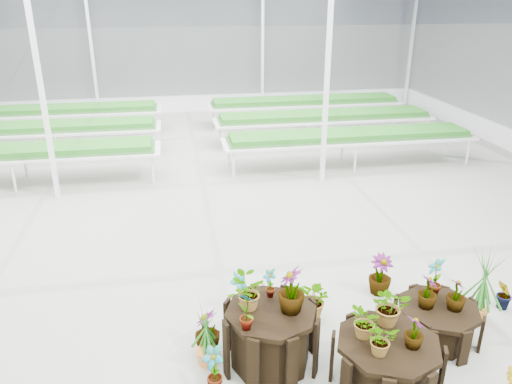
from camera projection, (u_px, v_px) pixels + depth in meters
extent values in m
plane|color=gray|center=(211.00, 281.00, 7.76)|extent=(24.00, 24.00, 0.00)
cylinder|color=black|center=(270.00, 337.00, 5.92)|extent=(1.35, 1.35, 0.76)
cylinder|color=black|center=(386.00, 364.00, 5.58)|extent=(1.56, 1.56, 0.63)
cylinder|color=black|center=(436.00, 323.00, 6.41)|extent=(1.21, 1.21, 0.48)
imported|color=#20621B|center=(247.00, 293.00, 5.73)|extent=(0.50, 0.47, 0.43)
imported|color=#20621B|center=(291.00, 290.00, 5.66)|extent=(0.39, 0.39, 0.57)
imported|color=#20621B|center=(270.00, 283.00, 5.97)|extent=(0.21, 0.24, 0.37)
imported|color=#20621B|center=(247.00, 310.00, 5.37)|extent=(0.31, 0.30, 0.49)
imported|color=#20621B|center=(365.00, 323.00, 5.45)|extent=(0.43, 0.45, 0.39)
imported|color=#20621B|center=(414.00, 332.00, 5.32)|extent=(0.27, 0.27, 0.38)
imported|color=#20621B|center=(390.00, 306.00, 5.67)|extent=(0.50, 0.46, 0.48)
imported|color=#20621B|center=(381.00, 339.00, 5.23)|extent=(0.35, 0.32, 0.35)
imported|color=#20621B|center=(428.00, 291.00, 6.24)|extent=(0.26, 0.26, 0.45)
imported|color=#20621B|center=(457.00, 294.00, 6.20)|extent=(0.30, 0.30, 0.43)
imported|color=#20621B|center=(435.00, 276.00, 6.48)|extent=(0.28, 0.33, 0.54)
imported|color=#20621B|center=(214.00, 369.00, 5.56)|extent=(0.33, 0.36, 0.57)
imported|color=#20621B|center=(207.00, 331.00, 6.17)|extent=(0.43, 0.43, 0.59)
imported|color=#20621B|center=(504.00, 295.00, 7.00)|extent=(0.31, 0.33, 0.47)
imported|color=#20621B|center=(380.00, 275.00, 7.36)|extent=(0.36, 0.36, 0.62)
imported|color=#20621B|center=(314.00, 299.00, 6.79)|extent=(0.70, 0.71, 0.60)
imported|color=#20621B|center=(239.00, 292.00, 6.96)|extent=(0.37, 0.37, 0.59)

